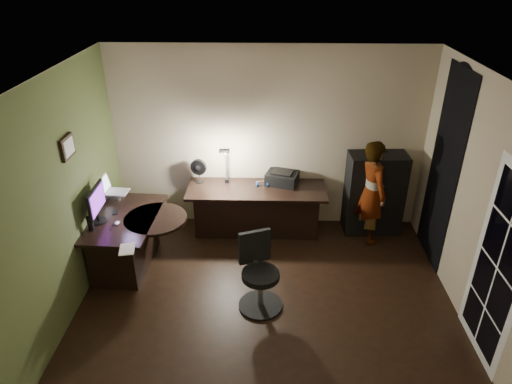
{
  "coord_description": "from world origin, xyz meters",
  "views": [
    {
      "loc": [
        -0.01,
        -4.16,
        3.77
      ],
      "look_at": [
        -0.15,
        1.05,
        1.0
      ],
      "focal_mm": 32.0,
      "sensor_mm": 36.0,
      "label": 1
    }
  ],
  "objects_px": {
    "desk_right": "(257,211)",
    "monitor": "(96,210)",
    "cabinet": "(374,193)",
    "person": "(371,192)",
    "office_chair": "(261,275)",
    "desk_left": "(128,242)"
  },
  "relations": [
    {
      "from": "person",
      "to": "desk_right",
      "type": "bearing_deg",
      "value": 63.17
    },
    {
      "from": "desk_left",
      "to": "monitor",
      "type": "distance_m",
      "value": 0.63
    },
    {
      "from": "person",
      "to": "cabinet",
      "type": "bearing_deg",
      "value": -45.82
    },
    {
      "from": "desk_left",
      "to": "desk_right",
      "type": "distance_m",
      "value": 1.87
    },
    {
      "from": "desk_left",
      "to": "desk_right",
      "type": "bearing_deg",
      "value": 29.43
    },
    {
      "from": "desk_right",
      "to": "monitor",
      "type": "height_order",
      "value": "monitor"
    },
    {
      "from": "cabinet",
      "to": "office_chair",
      "type": "distance_m",
      "value": 2.41
    },
    {
      "from": "desk_right",
      "to": "desk_left",
      "type": "bearing_deg",
      "value": -153.13
    },
    {
      "from": "desk_right",
      "to": "cabinet",
      "type": "relative_size",
      "value": 1.62
    },
    {
      "from": "desk_left",
      "to": "cabinet",
      "type": "height_order",
      "value": "cabinet"
    },
    {
      "from": "cabinet",
      "to": "desk_right",
      "type": "bearing_deg",
      "value": -178.14
    },
    {
      "from": "office_chair",
      "to": "monitor",
      "type": "bearing_deg",
      "value": 141.5
    },
    {
      "from": "desk_left",
      "to": "desk_right",
      "type": "relative_size",
      "value": 0.65
    },
    {
      "from": "desk_right",
      "to": "cabinet",
      "type": "distance_m",
      "value": 1.75
    },
    {
      "from": "cabinet",
      "to": "person",
      "type": "distance_m",
      "value": 0.32
    },
    {
      "from": "cabinet",
      "to": "office_chair",
      "type": "bearing_deg",
      "value": -135.97
    },
    {
      "from": "desk_left",
      "to": "cabinet",
      "type": "bearing_deg",
      "value": 18.96
    },
    {
      "from": "desk_right",
      "to": "person",
      "type": "xyz_separation_m",
      "value": [
        1.61,
        -0.11,
        0.4
      ]
    },
    {
      "from": "desk_left",
      "to": "person",
      "type": "bearing_deg",
      "value": 15.24
    },
    {
      "from": "monitor",
      "to": "person",
      "type": "bearing_deg",
      "value": 12.28
    },
    {
      "from": "desk_right",
      "to": "person",
      "type": "distance_m",
      "value": 1.66
    },
    {
      "from": "office_chair",
      "to": "person",
      "type": "distance_m",
      "value": 2.16
    }
  ]
}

